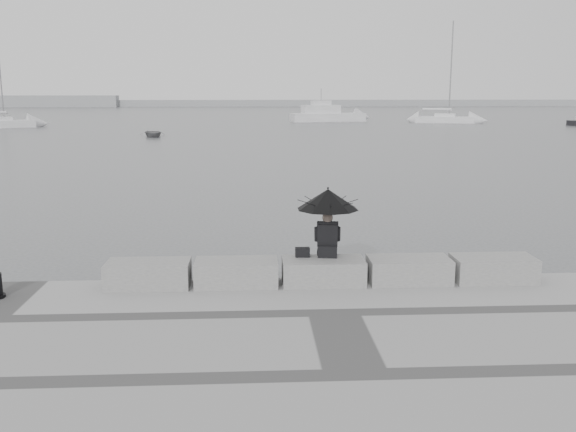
{
  "coord_description": "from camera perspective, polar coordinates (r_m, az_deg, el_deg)",
  "views": [
    {
      "loc": [
        -1.35,
        -12.51,
        4.26
      ],
      "look_at": [
        -0.5,
        3.0,
        1.19
      ],
      "focal_mm": 40.0,
      "sensor_mm": 36.0,
      "label": 1
    }
  ],
  "objects": [
    {
      "name": "ground",
      "position": [
        13.28,
        2.91,
        -7.53
      ],
      "size": [
        360.0,
        360.0,
        0.0
      ],
      "primitive_type": "plane",
      "color": "#47494C",
      "rests_on": "ground"
    },
    {
      "name": "distant_landmass",
      "position": [
        167.19,
        -5.54,
        9.98
      ],
      "size": [
        180.0,
        8.0,
        2.8
      ],
      "color": "gray",
      "rests_on": "ground"
    },
    {
      "name": "stone_block_right",
      "position": [
        12.92,
        10.69,
        -4.76
      ],
      "size": [
        1.6,
        0.8,
        0.5
      ],
      "primitive_type": "cube",
      "color": "slate",
      "rests_on": "promenade"
    },
    {
      "name": "motor_cruiser",
      "position": [
        87.78,
        3.57,
        8.97
      ],
      "size": [
        10.25,
        4.47,
        4.5
      ],
      "rotation": [
        0.0,
        0.0,
        0.17
      ],
      "color": "white",
      "rests_on": "ground"
    },
    {
      "name": "dinghy",
      "position": [
        60.59,
        -11.91,
        7.19
      ],
      "size": [
        3.67,
        2.17,
        0.58
      ],
      "primitive_type": "imported",
      "rotation": [
        0.0,
        0.0,
        0.22
      ],
      "color": "gray",
      "rests_on": "ground"
    },
    {
      "name": "sailboat_left",
      "position": [
        80.01,
        -24.23,
        7.54
      ],
      "size": [
        7.61,
        5.5,
        12.9
      ],
      "rotation": [
        0.0,
        0.0,
        0.48
      ],
      "color": "white",
      "rests_on": "ground"
    },
    {
      "name": "sailboat_right",
      "position": [
        86.74,
        13.78,
        8.4
      ],
      "size": [
        7.76,
        4.94,
        12.9
      ],
      "rotation": [
        0.0,
        0.0,
        -0.38
      ],
      "color": "white",
      "rests_on": "ground"
    },
    {
      "name": "stone_block_left",
      "position": [
        12.56,
        -4.61,
        -5.06
      ],
      "size": [
        1.6,
        0.8,
        0.5
      ],
      "primitive_type": "cube",
      "color": "slate",
      "rests_on": "promenade"
    },
    {
      "name": "seated_person",
      "position": [
        12.58,
        3.56,
        0.88
      ],
      "size": [
        1.22,
        1.22,
        1.39
      ],
      "rotation": [
        0.0,
        0.0,
        -0.14
      ],
      "color": "black",
      "rests_on": "stone_block_centre"
    },
    {
      "name": "stone_block_far_left",
      "position": [
        12.72,
        -12.31,
        -5.08
      ],
      "size": [
        1.6,
        0.8,
        0.5
      ],
      "primitive_type": "cube",
      "color": "slate",
      "rests_on": "promenade"
    },
    {
      "name": "stone_block_far_right",
      "position": [
        13.43,
        17.78,
        -4.51
      ],
      "size": [
        1.6,
        0.8,
        0.5
      ],
      "primitive_type": "cube",
      "color": "slate",
      "rests_on": "promenade"
    },
    {
      "name": "stone_block_centre",
      "position": [
        12.63,
        3.15,
        -4.96
      ],
      "size": [
        1.6,
        0.8,
        0.5
      ],
      "primitive_type": "cube",
      "color": "slate",
      "rests_on": "promenade"
    },
    {
      "name": "bag",
      "position": [
        12.71,
        1.3,
        -3.24
      ],
      "size": [
        0.28,
        0.16,
        0.18
      ],
      "primitive_type": "cube",
      "color": "black",
      "rests_on": "stone_block_centre"
    }
  ]
}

